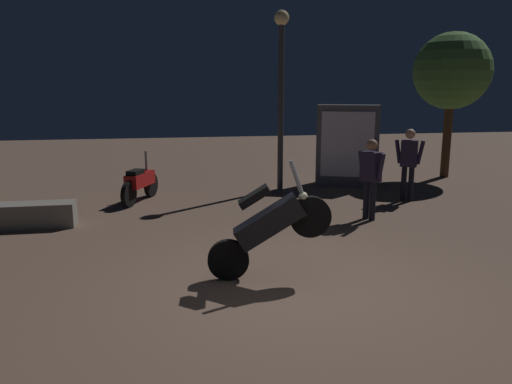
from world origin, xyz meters
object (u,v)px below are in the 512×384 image
(motorcycle_red_parked_left, at_px, (140,183))
(person_rider_beside, at_px, (409,159))
(person_bystander_far, at_px, (371,173))
(motorcycle_black_foreground, at_px, (269,226))
(streetlamp_near, at_px, (281,76))
(kiosk_billboard, at_px, (347,145))

(motorcycle_red_parked_left, distance_m, person_rider_beside, 6.09)
(motorcycle_red_parked_left, distance_m, person_bystander_far, 5.11)
(motorcycle_red_parked_left, xyz_separation_m, person_bystander_far, (4.49, -2.39, 0.50))
(motorcycle_black_foreground, height_order, person_rider_beside, person_rider_beside)
(streetlamp_near, height_order, kiosk_billboard, streetlamp_near)
(motorcycle_red_parked_left, bearing_deg, kiosk_billboard, -54.31)
(motorcycle_black_foreground, bearing_deg, person_rider_beside, 51.98)
(motorcycle_black_foreground, relative_size, person_rider_beside, 1.01)
(motorcycle_black_foreground, distance_m, streetlamp_near, 6.44)
(motorcycle_red_parked_left, relative_size, person_bystander_far, 0.99)
(person_rider_beside, xyz_separation_m, streetlamp_near, (-2.56, 1.81, 1.84))
(motorcycle_red_parked_left, xyz_separation_m, kiosk_billboard, (5.30, 1.10, 0.61))
(motorcycle_red_parked_left, xyz_separation_m, person_rider_beside, (5.99, -0.98, 0.54))
(motorcycle_red_parked_left, height_order, streetlamp_near, streetlamp_near)
(motorcycle_black_foreground, distance_m, person_rider_beside, 5.78)
(motorcycle_red_parked_left, bearing_deg, motorcycle_black_foreground, -135.39)
(motorcycle_black_foreground, xyz_separation_m, kiosk_billboard, (3.37, 6.20, 0.31))
(person_rider_beside, height_order, person_bystander_far, person_rider_beside)
(motorcycle_black_foreground, height_order, motorcycle_red_parked_left, motorcycle_black_foreground)
(person_bystander_far, relative_size, kiosk_billboard, 0.75)
(motorcycle_black_foreground, bearing_deg, motorcycle_red_parked_left, 117.35)
(person_rider_beside, distance_m, person_bystander_far, 2.06)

